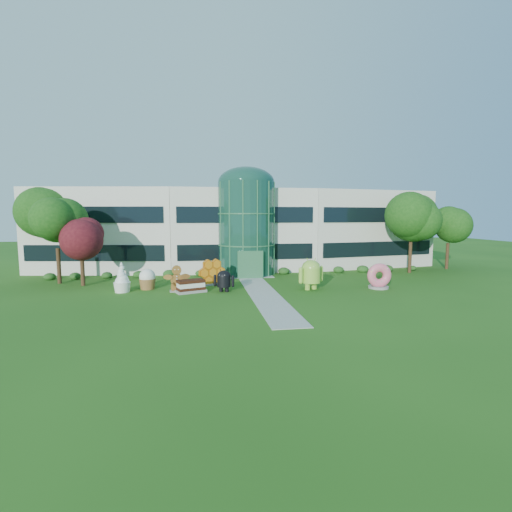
{
  "coord_description": "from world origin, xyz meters",
  "views": [
    {
      "loc": [
        -5.17,
        -27.55,
        6.33
      ],
      "look_at": [
        0.1,
        6.0,
        2.6
      ],
      "focal_mm": 26.0,
      "sensor_mm": 36.0,
      "label": 1
    }
  ],
  "objects": [
    {
      "name": "ice_cream_sandwich",
      "position": [
        -5.81,
        3.0,
        0.53
      ],
      "size": [
        2.66,
        1.95,
        1.07
      ],
      "primitive_type": null,
      "rotation": [
        0.0,
        0.0,
        0.35
      ],
      "color": "black",
      "rests_on": "ground"
    },
    {
      "name": "android_green",
      "position": [
        4.35,
        2.66,
        1.5
      ],
      "size": [
        3.1,
        2.59,
        2.99
      ],
      "primitive_type": null,
      "rotation": [
        0.0,
        0.0,
        0.37
      ],
      "color": "#8FC53F",
      "rests_on": "ground"
    },
    {
      "name": "tree_red",
      "position": [
        -15.5,
        7.5,
        3.0
      ],
      "size": [
        4.0,
        4.0,
        6.0
      ],
      "primitive_type": null,
      "color": "#3F0C14",
      "rests_on": "ground"
    },
    {
      "name": "honeycomb",
      "position": [
        -3.94,
        6.14,
        1.06
      ],
      "size": [
        2.86,
        1.99,
        2.12
      ],
      "primitive_type": null,
      "rotation": [
        0.0,
        0.0,
        0.42
      ],
      "color": "orange",
      "rests_on": "ground"
    },
    {
      "name": "atrium",
      "position": [
        0.0,
        12.0,
        4.9
      ],
      "size": [
        6.0,
        6.0,
        9.8
      ],
      "primitive_type": "cylinder",
      "color": "#194738",
      "rests_on": "ground"
    },
    {
      "name": "donut",
      "position": [
        10.32,
        2.22,
        1.11
      ],
      "size": [
        2.23,
        1.24,
        2.23
      ],
      "primitive_type": null,
      "rotation": [
        0.0,
        0.0,
        -0.1
      ],
      "color": "#D4506E",
      "rests_on": "ground"
    },
    {
      "name": "android_black",
      "position": [
        -3.09,
        2.89,
        1.05
      ],
      "size": [
        2.16,
        1.8,
        2.1
      ],
      "primitive_type": null,
      "rotation": [
        0.0,
        0.0,
        -0.35
      ],
      "color": "black",
      "rests_on": "ground"
    },
    {
      "name": "ground",
      "position": [
        0.0,
        0.0,
        0.0
      ],
      "size": [
        140.0,
        140.0,
        0.0
      ],
      "primitive_type": "plane",
      "color": "#215114",
      "rests_on": "ground"
    },
    {
      "name": "gingerbread",
      "position": [
        -6.97,
        3.59,
        1.11
      ],
      "size": [
        2.48,
        1.15,
        2.22
      ],
      "primitive_type": null,
      "rotation": [
        0.0,
        0.0,
        0.1
      ],
      "color": "brown",
      "rests_on": "ground"
    },
    {
      "name": "walkway",
      "position": [
        0.0,
        2.0,
        0.02
      ],
      "size": [
        2.4,
        20.0,
        0.04
      ],
      "primitive_type": "cube",
      "color": "#9E9E93",
      "rests_on": "ground"
    },
    {
      "name": "building",
      "position": [
        0.0,
        18.0,
        4.65
      ],
      "size": [
        46.0,
        15.0,
        9.3
      ],
      "primitive_type": null,
      "color": "beige",
      "rests_on": "ground"
    },
    {
      "name": "trees_backdrop",
      "position": [
        0.0,
        13.0,
        4.2
      ],
      "size": [
        52.0,
        8.0,
        8.4
      ],
      "primitive_type": null,
      "color": "#154411",
      "rests_on": "ground"
    },
    {
      "name": "froyo",
      "position": [
        -11.44,
        4.02,
        1.25
      ],
      "size": [
        1.46,
        1.46,
        2.5
      ],
      "primitive_type": null,
      "rotation": [
        0.0,
        0.0,
        -0.0
      ],
      "color": "white",
      "rests_on": "ground"
    },
    {
      "name": "cupcake",
      "position": [
        -9.52,
        4.96,
        0.89
      ],
      "size": [
        1.59,
        1.59,
        1.78
      ],
      "primitive_type": null,
      "rotation": [
        0.0,
        0.0,
        -0.08
      ],
      "color": "white",
      "rests_on": "ground"
    }
  ]
}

